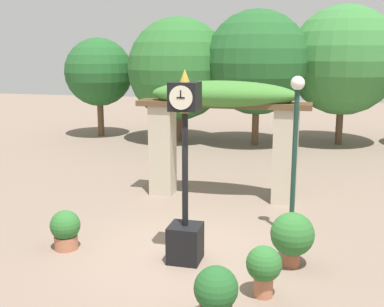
% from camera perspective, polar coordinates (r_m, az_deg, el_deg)
% --- Properties ---
extents(ground_plane, '(60.00, 60.00, 0.00)m').
position_cam_1_polar(ground_plane, '(9.38, -0.93, -11.85)').
color(ground_plane, '#7F6B5B').
extents(pedestal_clock, '(0.58, 0.58, 3.50)m').
position_cam_1_polar(pedestal_clock, '(8.65, -0.82, -4.41)').
color(pedestal_clock, black).
rests_on(pedestal_clock, ground).
extents(pergola, '(4.44, 1.20, 3.07)m').
position_cam_1_polar(pergola, '(12.35, 3.64, 4.58)').
color(pergola, '#BCB299').
rests_on(pergola, ground).
extents(potted_plant_near_left, '(0.57, 0.57, 0.83)m').
position_cam_1_polar(potted_plant_near_left, '(7.81, 8.52, -13.17)').
color(potted_plant_near_left, '#B26B4C').
rests_on(potted_plant_near_left, ground).
extents(potted_plant_near_right, '(0.59, 0.59, 0.78)m').
position_cam_1_polar(potted_plant_near_right, '(9.78, -14.78, -8.63)').
color(potted_plant_near_right, '#B26B4C').
rests_on(potted_plant_near_right, ground).
extents(potted_plant_far_left, '(0.78, 0.78, 1.00)m').
position_cam_1_polar(potted_plant_far_left, '(8.87, 11.80, -9.50)').
color(potted_plant_far_left, '#9E563D').
rests_on(potted_plant_far_left, ground).
extents(potted_plant_far_right, '(0.64, 0.64, 0.85)m').
position_cam_1_polar(potted_plant_far_right, '(7.06, 2.85, -16.24)').
color(potted_plant_far_right, '#B26B4C').
rests_on(potted_plant_far_right, ground).
extents(lamp_post, '(0.28, 0.28, 3.33)m').
position_cam_1_polar(lamp_post, '(9.82, 12.17, 2.51)').
color(lamp_post, '#19382D').
rests_on(lamp_post, ground).
extents(tree_line, '(17.80, 5.30, 5.62)m').
position_cam_1_polar(tree_line, '(20.11, 9.53, 10.01)').
color(tree_line, brown).
rests_on(tree_line, ground).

